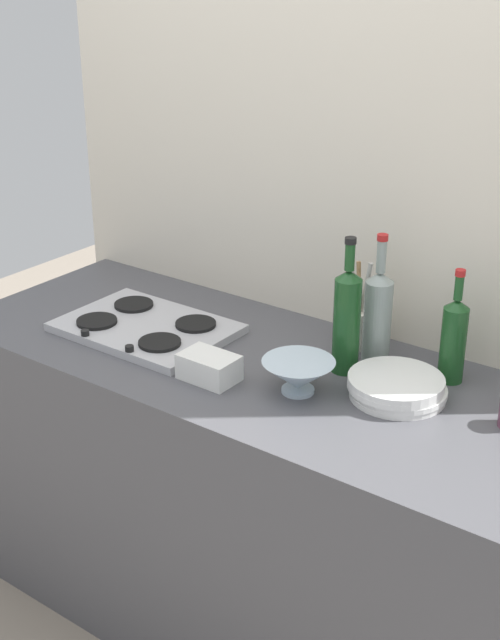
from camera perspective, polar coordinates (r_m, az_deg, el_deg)
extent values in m
plane|color=gray|center=(2.89, 0.00, -18.81)|extent=(6.00, 6.00, 0.00)
cube|color=#4C4C51|center=(2.61, 0.00, -11.53)|extent=(1.80, 0.70, 0.90)
cube|color=beige|center=(2.54, 5.13, 7.92)|extent=(1.90, 0.06, 2.53)
cube|color=#B2B2B7|center=(2.56, -6.80, -0.51)|extent=(0.49, 0.35, 0.02)
cylinder|color=black|center=(2.58, -9.99, -0.08)|extent=(0.12, 0.12, 0.01)
cylinder|color=black|center=(2.42, -5.93, -1.47)|extent=(0.12, 0.12, 0.01)
cylinder|color=black|center=(2.68, -7.62, 1.01)|extent=(0.12, 0.12, 0.01)
cylinder|color=black|center=(2.53, -3.58, -0.26)|extent=(0.12, 0.12, 0.01)
cylinder|color=black|center=(2.51, -10.74, -0.83)|extent=(0.02, 0.02, 0.02)
cylinder|color=black|center=(2.39, -7.90, -1.85)|extent=(0.02, 0.02, 0.02)
cylinder|color=white|center=(2.22, 9.61, -4.83)|extent=(0.24, 0.24, 0.01)
cylinder|color=white|center=(2.21, 9.70, -4.52)|extent=(0.24, 0.24, 0.01)
cylinder|color=white|center=(2.20, 9.51, -4.22)|extent=(0.24, 0.24, 0.01)
cylinder|color=white|center=(2.20, 9.54, -3.89)|extent=(0.24, 0.24, 0.01)
cylinder|color=#19471E|center=(2.29, 13.14, -1.59)|extent=(0.07, 0.07, 0.20)
cone|color=#19471E|center=(2.24, 13.41, 1.02)|extent=(0.07, 0.07, 0.02)
cylinder|color=#19471E|center=(2.23, 13.51, 2.06)|extent=(0.02, 0.02, 0.06)
cylinder|color=#B21E1E|center=(2.21, 13.61, 3.02)|extent=(0.03, 0.03, 0.02)
cylinder|color=#19471E|center=(2.28, 6.33, -0.39)|extent=(0.07, 0.07, 0.26)
cone|color=#19471E|center=(2.23, 6.50, 2.96)|extent=(0.07, 0.07, 0.03)
cylinder|color=#19471E|center=(2.21, 6.55, 4.12)|extent=(0.03, 0.03, 0.07)
cylinder|color=black|center=(2.20, 6.61, 5.19)|extent=(0.03, 0.03, 0.02)
cylinder|color=gray|center=(2.34, 8.32, -0.16)|extent=(0.08, 0.08, 0.23)
cone|color=gray|center=(2.30, 8.51, 2.79)|extent=(0.08, 0.08, 0.03)
cylinder|color=gray|center=(2.28, 8.60, 4.13)|extent=(0.03, 0.03, 0.09)
cylinder|color=#B21E1E|center=(2.26, 8.68, 5.36)|extent=(0.03, 0.03, 0.02)
cylinder|color=silver|center=(2.22, 3.15, -4.60)|extent=(0.08, 0.08, 0.01)
cone|color=silver|center=(2.20, 3.18, -3.61)|extent=(0.19, 0.19, 0.08)
cube|color=white|center=(2.27, -2.69, -3.10)|extent=(0.15, 0.10, 0.07)
cylinder|color=silver|center=(2.46, 6.96, -0.50)|extent=(0.09, 0.09, 0.11)
cylinder|color=#B7B7B2|center=(2.41, 7.46, 1.42)|extent=(0.04, 0.03, 0.21)
cylinder|color=#B7B7B2|center=(2.43, 6.77, 1.78)|extent=(0.04, 0.03, 0.22)
cylinder|color=#997247|center=(2.40, 7.14, 1.36)|extent=(0.04, 0.03, 0.21)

